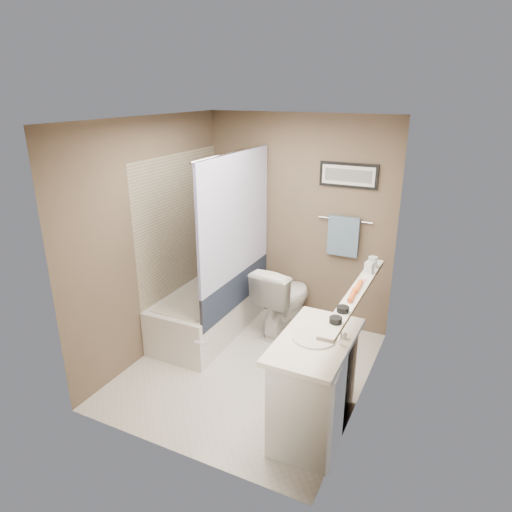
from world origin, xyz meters
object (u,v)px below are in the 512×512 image
at_px(candle_bowl_near, 336,320).
at_px(hair_brush_front, 352,295).
at_px(vanity, 314,387).
at_px(hair_brush_back, 358,286).
at_px(candle_bowl_far, 343,309).
at_px(soap_bottle, 369,265).
at_px(bathtub, 209,312).
at_px(glass_jar, 373,262).
at_px(toilet, 284,298).

bearing_deg(candle_bowl_near, hair_brush_front, 90.00).
height_order(vanity, hair_brush_back, hair_brush_back).
distance_m(candle_bowl_far, soap_bottle, 0.82).
distance_m(hair_brush_front, hair_brush_back, 0.18).
distance_m(bathtub, glass_jar, 2.01).
relative_size(toilet, glass_jar, 8.07).
xyz_separation_m(candle_bowl_near, hair_brush_front, (0.00, 0.44, 0.00)).
bearing_deg(soap_bottle, candle_bowl_far, -90.00).
height_order(bathtub, glass_jar, glass_jar).
bearing_deg(hair_brush_front, candle_bowl_near, -90.00).
relative_size(toilet, hair_brush_back, 3.67).
xyz_separation_m(bathtub, toilet, (0.75, 0.40, 0.15)).
relative_size(glass_jar, soap_bottle, 0.65).
relative_size(bathtub, candle_bowl_far, 16.67).
distance_m(toilet, hair_brush_back, 1.59).
bearing_deg(glass_jar, soap_bottle, -90.00).
xyz_separation_m(hair_brush_front, glass_jar, (0.00, 0.70, 0.03)).
distance_m(toilet, vanity, 1.63).
relative_size(bathtub, toilet, 1.86).
bearing_deg(toilet, hair_brush_front, 139.57).
bearing_deg(hair_brush_front, vanity, -125.46).
height_order(candle_bowl_near, hair_brush_back, hair_brush_back).
bearing_deg(glass_jar, hair_brush_front, -90.00).
xyz_separation_m(vanity, hair_brush_front, (0.19, 0.26, 0.74)).
distance_m(bathtub, candle_bowl_near, 2.32).
height_order(hair_brush_back, soap_bottle, soap_bottle).
relative_size(candle_bowl_far, soap_bottle, 0.58).
bearing_deg(toilet, hair_brush_back, 144.54).
xyz_separation_m(bathtub, hair_brush_back, (1.79, -0.56, 0.89)).
height_order(vanity, soap_bottle, soap_bottle).
height_order(toilet, hair_brush_back, hair_brush_back).
xyz_separation_m(bathtub, candle_bowl_near, (1.79, -1.18, 0.89)).
xyz_separation_m(hair_brush_back, glass_jar, (0.00, 0.52, 0.03)).
bearing_deg(toilet, candle_bowl_far, 133.74).
xyz_separation_m(toilet, hair_brush_front, (1.03, -1.14, 0.73)).
relative_size(toilet, soap_bottle, 5.22).
bearing_deg(hair_brush_front, hair_brush_back, 90.00).
bearing_deg(vanity, toilet, 117.32).
bearing_deg(vanity, hair_brush_front, 50.61).
distance_m(hair_brush_front, soap_bottle, 0.56).
relative_size(candle_bowl_far, hair_brush_back, 0.41).
bearing_deg(vanity, glass_jar, 75.20).
relative_size(bathtub, candle_bowl_near, 16.67).
height_order(vanity, candle_bowl_far, candle_bowl_far).
bearing_deg(vanity, hair_brush_back, 63.33).
distance_m(toilet, glass_jar, 1.35).
distance_m(glass_jar, soap_bottle, 0.15).
bearing_deg(hair_brush_front, bathtub, 157.57).
bearing_deg(candle_bowl_near, toilet, 123.16).
height_order(vanity, candle_bowl_near, candle_bowl_near).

